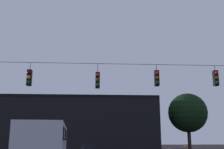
% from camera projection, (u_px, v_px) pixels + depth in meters
% --- Properties ---
extents(overhead_signal_span, '(21.34, 0.44, 7.47)m').
position_uv_depth(overhead_signal_span, '(94.00, 100.00, 16.15)').
color(overhead_signal_span, black).
rests_on(overhead_signal_span, ground).
extents(city_bus, '(3.36, 11.16, 3.00)m').
position_uv_depth(city_bus, '(46.00, 142.00, 18.57)').
color(city_bus, '#B7BCC6').
rests_on(city_bus, ground).
extents(corner_building, '(22.72, 10.04, 8.31)m').
position_uv_depth(corner_building, '(82.00, 126.00, 43.32)').
color(corner_building, black).
rests_on(corner_building, ground).
extents(tree_left_silhouette, '(6.06, 6.06, 9.15)m').
position_uv_depth(tree_left_silhouette, '(188.00, 113.00, 43.15)').
color(tree_left_silhouette, '#2D2116').
rests_on(tree_left_silhouette, ground).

